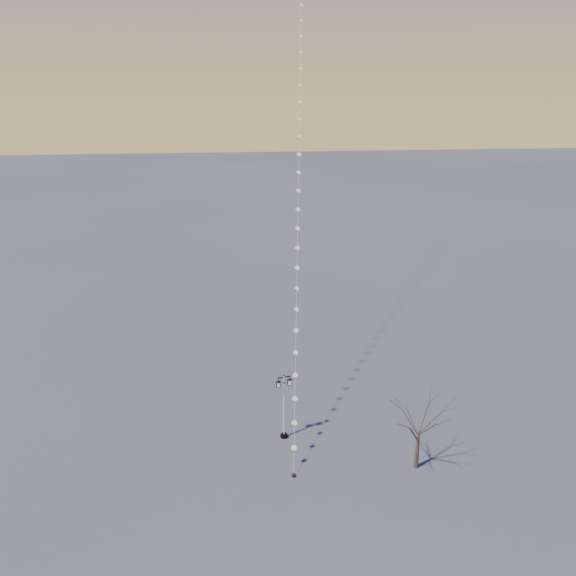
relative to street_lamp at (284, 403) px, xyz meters
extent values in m
plane|color=#464847|center=(-0.19, -3.38, -2.46)|extent=(300.00, 300.00, 0.00)
cylinder|color=black|center=(0.00, 0.00, -2.39)|extent=(0.49, 0.49, 0.14)
cylinder|color=black|center=(0.00, 0.00, -2.26)|extent=(0.35, 0.35, 0.12)
cylinder|color=white|center=(0.00, 0.00, -0.12)|extent=(0.11, 0.11, 4.15)
cylinder|color=black|center=(0.00, 0.00, 1.47)|extent=(0.18, 0.18, 0.05)
cube|color=black|center=(0.00, 0.00, 1.82)|extent=(0.82, 0.27, 0.05)
sphere|color=black|center=(0.00, 0.00, 1.93)|extent=(0.12, 0.12, 0.12)
pyramid|color=black|center=(-0.36, -0.10, 1.69)|extent=(0.39, 0.39, 0.12)
cube|color=beige|center=(-0.36, -0.10, 1.41)|extent=(0.23, 0.23, 0.30)
cube|color=black|center=(-0.36, -0.10, 1.25)|extent=(0.26, 0.26, 0.04)
pyramid|color=black|center=(0.36, 0.10, 1.69)|extent=(0.39, 0.39, 0.12)
cube|color=beige|center=(0.36, 0.10, 1.41)|extent=(0.23, 0.23, 0.30)
cube|color=black|center=(0.36, 0.10, 1.25)|extent=(0.26, 0.26, 0.04)
cone|color=#3D3327|center=(7.40, -3.82, -1.26)|extent=(0.28, 0.28, 2.40)
cylinder|color=black|center=(0.16, -3.96, -2.36)|extent=(0.21, 0.21, 0.21)
cylinder|color=black|center=(0.16, -3.96, -2.33)|extent=(0.03, 0.03, 0.26)
cone|color=orange|center=(2.62, 14.55, 18.05)|extent=(0.08, 0.08, 0.29)
cylinder|color=white|center=(0.16, -3.96, -1.84)|extent=(0.02, 0.02, 0.83)
camera|label=1|loc=(-3.01, -31.68, 19.21)|focal=36.64mm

